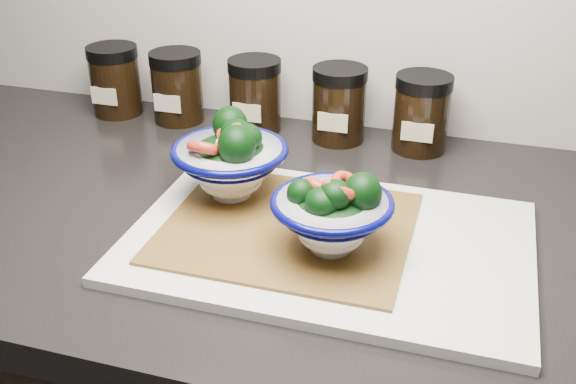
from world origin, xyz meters
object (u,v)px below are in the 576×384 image
(cutting_board, at_px, (328,242))
(spice_jar_c, at_px, (255,95))
(bowl_right, at_px, (333,214))
(bowl_left, at_px, (231,160))
(spice_jar_a, at_px, (115,80))
(spice_jar_e, at_px, (421,113))
(spice_jar_d, at_px, (339,104))
(spice_jar_b, at_px, (177,87))

(cutting_board, relative_size, spice_jar_c, 3.98)
(cutting_board, relative_size, bowl_right, 3.38)
(bowl_left, relative_size, spice_jar_a, 1.27)
(spice_jar_a, distance_m, spice_jar_c, 0.24)
(spice_jar_a, height_order, spice_jar_e, same)
(bowl_right, distance_m, spice_jar_c, 0.38)
(bowl_right, distance_m, spice_jar_a, 0.55)
(bowl_left, height_order, spice_jar_a, bowl_left)
(spice_jar_a, bearing_deg, cutting_board, -34.34)
(bowl_left, xyz_separation_m, bowl_right, (0.15, -0.08, -0.00))
(bowl_right, height_order, spice_jar_d, spice_jar_d)
(spice_jar_b, relative_size, spice_jar_e, 1.00)
(cutting_board, distance_m, bowl_right, 0.06)
(cutting_board, relative_size, spice_jar_e, 3.98)
(spice_jar_c, height_order, spice_jar_e, same)
(spice_jar_a, relative_size, spice_jar_e, 1.00)
(cutting_board, relative_size, spice_jar_d, 3.98)
(bowl_left, xyz_separation_m, spice_jar_e, (0.20, 0.24, -0.01))
(spice_jar_d, bearing_deg, spice_jar_a, 180.00)
(cutting_board, bearing_deg, spice_jar_c, 122.81)
(bowl_right, relative_size, spice_jar_e, 1.18)
(bowl_right, xyz_separation_m, spice_jar_d, (-0.07, 0.32, -0.00))
(bowl_right, relative_size, spice_jar_a, 1.18)
(bowl_right, relative_size, spice_jar_c, 1.18)
(spice_jar_c, distance_m, spice_jar_e, 0.26)
(bowl_left, distance_m, spice_jar_e, 0.31)
(spice_jar_c, xyz_separation_m, spice_jar_d, (0.13, 0.00, 0.00))
(cutting_board, bearing_deg, bowl_right, -68.29)
(bowl_left, height_order, spice_jar_b, bowl_left)
(bowl_right, xyz_separation_m, spice_jar_a, (-0.44, 0.32, -0.00))
(bowl_right, relative_size, spice_jar_d, 1.18)
(spice_jar_b, distance_m, spice_jar_e, 0.39)
(spice_jar_e, bearing_deg, spice_jar_b, 180.00)
(bowl_left, bearing_deg, spice_jar_e, 49.64)
(spice_jar_a, distance_m, spice_jar_b, 0.11)
(bowl_left, xyz_separation_m, spice_jar_a, (-0.29, 0.24, -0.01))
(bowl_right, xyz_separation_m, spice_jar_b, (-0.33, 0.32, -0.00))
(spice_jar_c, height_order, spice_jar_d, same)
(bowl_right, bearing_deg, bowl_left, 150.86)
(spice_jar_a, xyz_separation_m, spice_jar_c, (0.24, 0.00, 0.00))
(spice_jar_b, bearing_deg, bowl_left, -52.33)
(cutting_board, height_order, spice_jar_a, spice_jar_a)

